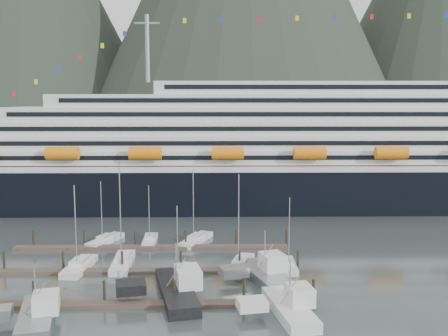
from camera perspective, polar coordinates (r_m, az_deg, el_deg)
The scene contains 17 objects.
ground at distance 78.51m, azimuth -5.65°, elevation -11.96°, with size 1600.00×1600.00×0.00m, color #404A4C.
cruise_ship at distance 131.65m, azimuth 9.44°, elevation 1.21°, with size 210.00×30.40×50.30m.
dock_near at distance 69.75m, azimuth -10.51°, elevation -14.32°, with size 48.18×2.28×3.20m.
dock_mid at distance 81.82m, azimuth -8.98°, elevation -10.98°, with size 48.18×2.28×3.20m.
dock_far at distance 94.14m, azimuth -7.86°, elevation -8.50°, with size 48.18×2.28×3.20m.
sailboat_a at distance 85.07m, azimuth -15.47°, elevation -10.35°, with size 3.65×10.01×13.89m.
sailboat_b at distance 85.53m, azimuth -10.98°, elevation -10.10°, with size 3.28×10.96×17.16m.
sailboat_c at distance 79.29m, azimuth -4.87°, elevation -11.44°, with size 4.29×9.28×11.31m.
sailboat_d at distance 82.78m, azimuth 1.75°, elevation -10.58°, with size 5.23×11.05×15.37m.
sailboat_e at distance 99.33m, azimuth -12.79°, elevation -7.71°, with size 5.79×9.59×11.92m.
sailboat_f at distance 97.98m, azimuth -8.06°, elevation -7.81°, with size 2.65×8.20×11.17m.
sailboat_g at distance 97.29m, azimuth -3.07°, elevation -7.84°, with size 6.22×10.47×14.99m.
sailboat_h at distance 83.32m, azimuth 6.98°, elevation -10.53°, with size 2.40×8.01×11.73m.
trawler_b at distance 67.30m, azimuth -19.87°, elevation -14.89°, with size 9.48×12.09×7.51m.
trawler_c at distance 71.69m, azimuth -5.34°, elevation -13.03°, with size 11.71×16.24×8.08m.
trawler_d at distance 66.44m, azimuth 7.03°, elevation -14.80°, with size 9.59×12.87×7.40m.
trawler_e at distance 77.62m, azimuth 4.34°, elevation -11.39°, with size 10.58×13.12×8.15m.
Camera 1 is at (6.39, -73.82, 25.94)m, focal length 42.00 mm.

